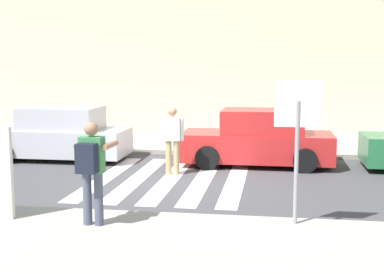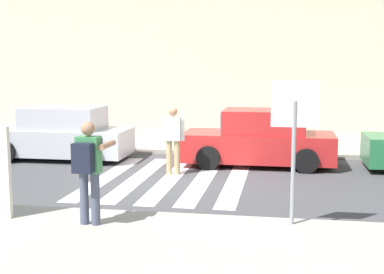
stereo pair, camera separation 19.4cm
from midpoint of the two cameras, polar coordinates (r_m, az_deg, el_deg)
The scene contains 13 objects.
ground_plane at distance 12.93m, azimuth -2.93°, elevation -4.66°, with size 120.00×120.00×0.00m, color #424244.
sidewalk_far at distance 18.74m, azimuth 0.82°, elevation -0.51°, with size 60.00×4.80×0.14m, color #9E998C.
building_facade_far at distance 22.93m, azimuth 2.41°, elevation 10.45°, with size 56.00×4.00×7.67m, color beige.
crosswalk_stripe_0 at distance 13.53m, azimuth -9.42°, elevation -4.17°, with size 0.44×5.20×0.01m, color silver.
crosswalk_stripe_1 at distance 13.31m, azimuth -6.14°, elevation -4.32°, with size 0.44×5.20×0.01m, color silver.
crosswalk_stripe_2 at distance 13.12m, azimuth -2.75°, elevation -4.45°, with size 0.44×5.20×0.01m, color silver.
crosswalk_stripe_3 at distance 12.99m, azimuth 0.72°, elevation -4.57°, with size 0.44×5.20×0.01m, color silver.
crosswalk_stripe_4 at distance 12.90m, azimuth 4.25°, elevation -4.68°, with size 0.44×5.20×0.01m, color silver.
stop_sign at distance 8.89m, azimuth 10.58°, elevation 1.74°, with size 0.76×0.08×2.39m.
photographer_with_backpack at distance 8.90m, azimuth -11.29°, elevation -2.87°, with size 0.60×0.86×1.72m.
pedestrian_crossing at distance 13.44m, azimuth -2.51°, elevation 0.04°, with size 0.58×0.28×1.72m.
parked_car_silver at distance 16.10m, azimuth -14.37°, elevation 0.21°, with size 4.10×1.92×1.55m.
parked_car_red at distance 14.81m, azimuth 6.73°, elevation -0.25°, with size 4.10×1.92×1.55m.
Camera 1 is at (2.50, -12.37, 2.80)m, focal length 50.00 mm.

